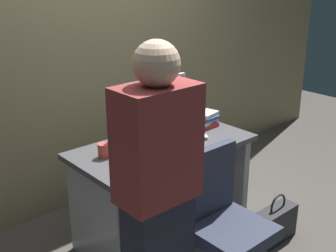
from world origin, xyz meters
TOP-DOWN VIEW (x-y plane):
  - ground_plane at (0.00, 0.00)m, footprint 9.00×9.00m
  - wall_back at (0.00, 0.91)m, footprint 6.40×0.10m
  - desk at (0.00, 0.00)m, footprint 1.31×0.68m
  - office_chair at (-0.13, -0.71)m, footprint 0.52×0.52m
  - person_at_desk at (-0.64, -0.70)m, footprint 0.40×0.24m
  - monitor at (0.03, 0.11)m, footprint 0.54×0.14m
  - keyboard at (-0.02, -0.13)m, footprint 0.43×0.15m
  - mouse at (0.29, -0.11)m, footprint 0.06×0.10m
  - cup_near_keyboard at (-0.50, -0.20)m, footprint 0.08×0.08m
  - cup_by_monitor at (-0.45, 0.09)m, footprint 0.07×0.07m
  - book_stack at (0.49, 0.06)m, footprint 0.24×0.20m
  - handbag at (0.59, -0.61)m, footprint 0.34×0.14m

SIDE VIEW (x-z plane):
  - ground_plane at x=0.00m, z-range 0.00..0.00m
  - handbag at x=0.59m, z-range -0.05..0.33m
  - office_chair at x=-0.13m, z-range -0.04..0.90m
  - desk at x=0.00m, z-range 0.13..0.88m
  - keyboard at x=-0.02m, z-range 0.75..0.77m
  - mouse at x=0.29m, z-range 0.75..0.78m
  - cup_near_keyboard at x=-0.50m, z-range 0.75..0.84m
  - cup_by_monitor at x=-0.45m, z-range 0.75..0.85m
  - book_stack at x=0.49m, z-range 0.75..0.86m
  - person_at_desk at x=-0.64m, z-range 0.02..1.66m
  - monitor at x=0.03m, z-range 0.78..1.23m
  - wall_back at x=0.00m, z-range 0.00..3.00m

